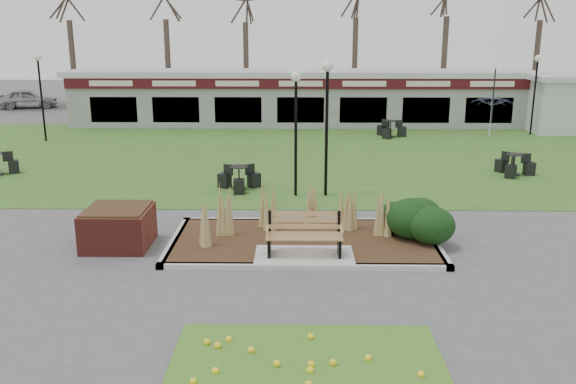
{
  "coord_description": "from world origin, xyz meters",
  "views": [
    {
      "loc": [
        -0.17,
        -12.64,
        5.0
      ],
      "look_at": [
        -0.39,
        2.0,
        1.08
      ],
      "focal_mm": 38.0,
      "sensor_mm": 36.0,
      "label": 1
    }
  ],
  "objects_px": {
    "service_hut": "(571,103)",
    "lamp_post_far_left": "(40,78)",
    "brick_planter": "(118,227)",
    "food_pavilion": "(300,98)",
    "lamp_post_mid_right": "(327,98)",
    "car_silver": "(28,99)",
    "car_black": "(154,97)",
    "bistro_set_b": "(390,131)",
    "bistro_set_c": "(239,182)",
    "bistro_set_d": "(514,168)",
    "lamp_post_far_right": "(536,77)",
    "patio_umbrella": "(492,116)",
    "lamp_post_mid_left": "(296,106)",
    "park_bench": "(304,234)"
  },
  "relations": [
    {
      "from": "brick_planter",
      "to": "food_pavilion",
      "type": "height_order",
      "value": "food_pavilion"
    },
    {
      "from": "park_bench",
      "to": "lamp_post_far_right",
      "type": "distance_m",
      "value": 20.29
    },
    {
      "from": "food_pavilion",
      "to": "patio_umbrella",
      "type": "height_order",
      "value": "food_pavilion"
    },
    {
      "from": "brick_planter",
      "to": "bistro_set_b",
      "type": "xyz_separation_m",
      "value": [
        8.68,
        15.24,
        -0.2
      ]
    },
    {
      "from": "lamp_post_mid_right",
      "to": "lamp_post_far_right",
      "type": "height_order",
      "value": "lamp_post_mid_right"
    },
    {
      "from": "lamp_post_mid_left",
      "to": "bistro_set_d",
      "type": "height_order",
      "value": "lamp_post_mid_left"
    },
    {
      "from": "car_silver",
      "to": "car_black",
      "type": "distance_m",
      "value": 8.29
    },
    {
      "from": "bistro_set_d",
      "to": "car_black",
      "type": "bearing_deg",
      "value": 132.33
    },
    {
      "from": "lamp_post_mid_left",
      "to": "brick_planter",
      "type": "bearing_deg",
      "value": -132.62
    },
    {
      "from": "lamp_post_far_left",
      "to": "bistro_set_c",
      "type": "xyz_separation_m",
      "value": [
        9.73,
        -8.63,
        -2.61
      ]
    },
    {
      "from": "patio_umbrella",
      "to": "bistro_set_b",
      "type": "bearing_deg",
      "value": 138.96
    },
    {
      "from": "lamp_post_mid_right",
      "to": "car_black",
      "type": "relative_size",
      "value": 0.9
    },
    {
      "from": "car_black",
      "to": "service_hut",
      "type": "bearing_deg",
      "value": -124.46
    },
    {
      "from": "lamp_post_far_right",
      "to": "patio_umbrella",
      "type": "bearing_deg",
      "value": -128.92
    },
    {
      "from": "car_silver",
      "to": "bistro_set_c",
      "type": "bearing_deg",
      "value": -158.03
    },
    {
      "from": "lamp_post_mid_left",
      "to": "car_silver",
      "type": "bearing_deg",
      "value": 129.27
    },
    {
      "from": "brick_planter",
      "to": "patio_umbrella",
      "type": "bearing_deg",
      "value": 44.06
    },
    {
      "from": "service_hut",
      "to": "lamp_post_far_left",
      "type": "height_order",
      "value": "lamp_post_far_left"
    },
    {
      "from": "service_hut",
      "to": "bistro_set_d",
      "type": "bearing_deg",
      "value": -122.15
    },
    {
      "from": "park_bench",
      "to": "car_silver",
      "type": "xyz_separation_m",
      "value": [
        -17.74,
        26.75,
        0.03
      ]
    },
    {
      "from": "brick_planter",
      "to": "car_black",
      "type": "relative_size",
      "value": 0.33
    },
    {
      "from": "bistro_set_b",
      "to": "bistro_set_d",
      "type": "xyz_separation_m",
      "value": [
        3.2,
        -7.83,
        -0.01
      ]
    },
    {
      "from": "bistro_set_c",
      "to": "car_silver",
      "type": "xyz_separation_m",
      "value": [
        -15.72,
        20.72,
        0.35
      ]
    },
    {
      "from": "lamp_post_far_right",
      "to": "bistro_set_d",
      "type": "relative_size",
      "value": 2.71
    },
    {
      "from": "lamp_post_far_left",
      "to": "bistro_set_b",
      "type": "distance_m",
      "value": 16.29
    },
    {
      "from": "lamp_post_far_left",
      "to": "bistro_set_b",
      "type": "xyz_separation_m",
      "value": [
        16.03,
        1.34,
        -2.6
      ]
    },
    {
      "from": "brick_planter",
      "to": "car_black",
      "type": "bearing_deg",
      "value": 101.0
    },
    {
      "from": "food_pavilion",
      "to": "lamp_post_far_left",
      "type": "bearing_deg",
      "value": -156.7
    },
    {
      "from": "brick_planter",
      "to": "lamp_post_far_right",
      "type": "distance_m",
      "value": 22.49
    },
    {
      "from": "brick_planter",
      "to": "food_pavilion",
      "type": "xyz_separation_m",
      "value": [
        4.4,
        18.96,
        1.0
      ]
    },
    {
      "from": "lamp_post_far_right",
      "to": "lamp_post_far_left",
      "type": "height_order",
      "value": "lamp_post_far_left"
    },
    {
      "from": "bistro_set_b",
      "to": "bistro_set_c",
      "type": "height_order",
      "value": "bistro_set_b"
    },
    {
      "from": "patio_umbrella",
      "to": "car_silver",
      "type": "relative_size",
      "value": 0.65
    },
    {
      "from": "bistro_set_d",
      "to": "patio_umbrella",
      "type": "distance_m",
      "value": 4.77
    },
    {
      "from": "brick_planter",
      "to": "service_hut",
      "type": "distance_m",
      "value": 24.71
    },
    {
      "from": "park_bench",
      "to": "lamp_post_mid_right",
      "type": "xyz_separation_m",
      "value": [
        0.72,
        5.33,
        2.42
      ]
    },
    {
      "from": "lamp_post_mid_left",
      "to": "patio_umbrella",
      "type": "xyz_separation_m",
      "value": [
        8.21,
        7.45,
        -1.31
      ]
    },
    {
      "from": "lamp_post_far_left",
      "to": "bistro_set_c",
      "type": "relative_size",
      "value": 2.79
    },
    {
      "from": "lamp_post_far_right",
      "to": "car_silver",
      "type": "distance_m",
      "value": 30.73
    },
    {
      "from": "bistro_set_b",
      "to": "car_black",
      "type": "distance_m",
      "value": 17.45
    },
    {
      "from": "lamp_post_far_right",
      "to": "lamp_post_mid_right",
      "type": "bearing_deg",
      "value": -132.63
    },
    {
      "from": "bistro_set_c",
      "to": "car_silver",
      "type": "bearing_deg",
      "value": 127.19
    },
    {
      "from": "lamp_post_mid_right",
      "to": "patio_umbrella",
      "type": "relative_size",
      "value": 1.74
    },
    {
      "from": "lamp_post_mid_right",
      "to": "bistro_set_c",
      "type": "bearing_deg",
      "value": 165.81
    },
    {
      "from": "park_bench",
      "to": "brick_planter",
      "type": "distance_m",
      "value": 4.47
    },
    {
      "from": "lamp_post_far_left",
      "to": "patio_umbrella",
      "type": "bearing_deg",
      "value": -5.5
    },
    {
      "from": "brick_planter",
      "to": "lamp_post_mid_right",
      "type": "bearing_deg",
      "value": 41.84
    },
    {
      "from": "lamp_post_mid_left",
      "to": "car_silver",
      "type": "height_order",
      "value": "lamp_post_mid_left"
    },
    {
      "from": "brick_planter",
      "to": "bistro_set_c",
      "type": "xyz_separation_m",
      "value": [
        2.38,
        5.28,
        -0.2
      ]
    },
    {
      "from": "lamp_post_mid_right",
      "to": "brick_planter",
      "type": "bearing_deg",
      "value": -138.16
    }
  ]
}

